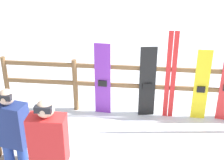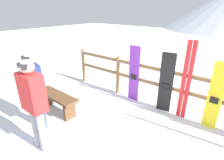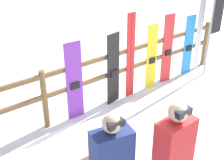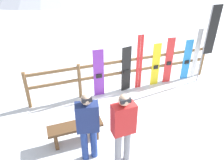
{
  "view_description": "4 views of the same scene",
  "coord_description": "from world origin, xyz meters",
  "px_view_note": "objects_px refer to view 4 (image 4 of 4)",
  "views": [
    {
      "loc": [
        -0.07,
        -3.37,
        3.3
      ],
      "look_at": [
        -0.6,
        1.27,
        1.14
      ],
      "focal_mm": 50.0,
      "sensor_mm": 36.0,
      "label": 1
    },
    {
      "loc": [
        1.37,
        -1.54,
        2.35
      ],
      "look_at": [
        -0.94,
        1.29,
        0.83
      ],
      "focal_mm": 28.0,
      "sensor_mm": 36.0,
      "label": 2
    },
    {
      "loc": [
        -3.35,
        -2.13,
        3.3
      ],
      "look_at": [
        -0.69,
        1.29,
        1.05
      ],
      "focal_mm": 50.0,
      "sensor_mm": 36.0,
      "label": 3
    },
    {
      "loc": [
        -2.43,
        -3.32,
        3.72
      ],
      "look_at": [
        -0.86,
        1.05,
        1.09
      ],
      "focal_mm": 35.0,
      "sensor_mm": 36.0,
      "label": 4
    }
  ],
  "objects_px": {
    "person_navy": "(88,124)",
    "snowboard_black_stripe": "(126,70)",
    "person_red": "(123,126)",
    "snowboard_purple": "(99,74)",
    "snowboard_yellow": "(156,65)",
    "snowboard_blue": "(187,60)",
    "ski_pair_white": "(196,54)",
    "snowboard_red": "(169,61)",
    "rental_flag": "(209,36)",
    "ski_pair_red": "(139,63)",
    "bench": "(76,129)"
  },
  "relations": [
    {
      "from": "snowboard_black_stripe",
      "to": "snowboard_blue",
      "type": "xyz_separation_m",
      "value": [
        2.2,
        -0.0,
        -0.02
      ]
    },
    {
      "from": "ski_pair_white",
      "to": "rental_flag",
      "type": "bearing_deg",
      "value": -75.45
    },
    {
      "from": "snowboard_purple",
      "to": "ski_pair_white",
      "type": "height_order",
      "value": "ski_pair_white"
    },
    {
      "from": "person_navy",
      "to": "snowboard_blue",
      "type": "xyz_separation_m",
      "value": [
        3.97,
        2.23,
        -0.21
      ]
    },
    {
      "from": "person_red",
      "to": "ski_pair_red",
      "type": "bearing_deg",
      "value": 58.17
    },
    {
      "from": "snowboard_purple",
      "to": "bench",
      "type": "bearing_deg",
      "value": -122.38
    },
    {
      "from": "snowboard_yellow",
      "to": "rental_flag",
      "type": "height_order",
      "value": "rental_flag"
    },
    {
      "from": "person_navy",
      "to": "snowboard_blue",
      "type": "relative_size",
      "value": 1.12
    },
    {
      "from": "bench",
      "to": "person_red",
      "type": "relative_size",
      "value": 0.74
    },
    {
      "from": "snowboard_purple",
      "to": "rental_flag",
      "type": "height_order",
      "value": "rental_flag"
    },
    {
      "from": "snowboard_red",
      "to": "ski_pair_white",
      "type": "relative_size",
      "value": 0.9
    },
    {
      "from": "person_navy",
      "to": "snowboard_blue",
      "type": "bearing_deg",
      "value": 29.32
    },
    {
      "from": "bench",
      "to": "ski_pair_red",
      "type": "bearing_deg",
      "value": 35.29
    },
    {
      "from": "person_navy",
      "to": "person_red",
      "type": "bearing_deg",
      "value": -28.4
    },
    {
      "from": "bench",
      "to": "ski_pair_red",
      "type": "relative_size",
      "value": 0.69
    },
    {
      "from": "bench",
      "to": "snowboard_red",
      "type": "distance_m",
      "value": 3.84
    },
    {
      "from": "snowboard_yellow",
      "to": "rental_flag",
      "type": "distance_m",
      "value": 1.85
    },
    {
      "from": "snowboard_red",
      "to": "ski_pair_white",
      "type": "bearing_deg",
      "value": 0.18
    },
    {
      "from": "snowboard_purple",
      "to": "ski_pair_white",
      "type": "bearing_deg",
      "value": 0.06
    },
    {
      "from": "snowboard_black_stripe",
      "to": "bench",
      "type": "bearing_deg",
      "value": -139.17
    },
    {
      "from": "person_red",
      "to": "snowboard_red",
      "type": "distance_m",
      "value": 3.69
    },
    {
      "from": "bench",
      "to": "snowboard_red",
      "type": "bearing_deg",
      "value": 25.99
    },
    {
      "from": "ski_pair_red",
      "to": "snowboard_yellow",
      "type": "relative_size",
      "value": 1.23
    },
    {
      "from": "snowboard_black_stripe",
      "to": "snowboard_yellow",
      "type": "xyz_separation_m",
      "value": [
        1.02,
        -0.0,
        -0.01
      ]
    },
    {
      "from": "snowboard_purple",
      "to": "snowboard_yellow",
      "type": "xyz_separation_m",
      "value": [
        1.9,
        -0.0,
        -0.03
      ]
    },
    {
      "from": "bench",
      "to": "ski_pair_red",
      "type": "height_order",
      "value": "ski_pair_red"
    },
    {
      "from": "person_red",
      "to": "snowboard_yellow",
      "type": "distance_m",
      "value": 3.37
    },
    {
      "from": "ski_pair_red",
      "to": "ski_pair_white",
      "type": "xyz_separation_m",
      "value": [
        2.12,
        0.0,
        -0.01
      ]
    },
    {
      "from": "person_navy",
      "to": "snowboard_red",
      "type": "xyz_separation_m",
      "value": [
        3.26,
        2.23,
        -0.14
      ]
    },
    {
      "from": "snowboard_red",
      "to": "rental_flag",
      "type": "height_order",
      "value": "rental_flag"
    },
    {
      "from": "snowboard_yellow",
      "to": "person_navy",
      "type": "bearing_deg",
      "value": -141.34
    },
    {
      "from": "person_navy",
      "to": "snowboard_black_stripe",
      "type": "height_order",
      "value": "person_navy"
    },
    {
      "from": "person_red",
      "to": "person_navy",
      "type": "height_order",
      "value": "person_red"
    },
    {
      "from": "person_red",
      "to": "snowboard_purple",
      "type": "distance_m",
      "value": 2.58
    },
    {
      "from": "snowboard_purple",
      "to": "ski_pair_red",
      "type": "distance_m",
      "value": 1.32
    },
    {
      "from": "person_red",
      "to": "rental_flag",
      "type": "height_order",
      "value": "rental_flag"
    },
    {
      "from": "bench",
      "to": "ski_pair_white",
      "type": "relative_size",
      "value": 0.7
    },
    {
      "from": "person_navy",
      "to": "bench",
      "type": "bearing_deg",
      "value": 107.45
    },
    {
      "from": "ski_pair_red",
      "to": "snowboard_blue",
      "type": "height_order",
      "value": "ski_pair_red"
    },
    {
      "from": "ski_pair_red",
      "to": "snowboard_blue",
      "type": "relative_size",
      "value": 1.25
    },
    {
      "from": "rental_flag",
      "to": "ski_pair_red",
      "type": "bearing_deg",
      "value": 171.87
    },
    {
      "from": "person_red",
      "to": "ski_pair_red",
      "type": "relative_size",
      "value": 0.93
    },
    {
      "from": "ski_pair_white",
      "to": "snowboard_red",
      "type": "bearing_deg",
      "value": -179.82
    },
    {
      "from": "snowboard_red",
      "to": "snowboard_black_stripe",
      "type": "bearing_deg",
      "value": -180.0
    },
    {
      "from": "snowboard_yellow",
      "to": "snowboard_blue",
      "type": "distance_m",
      "value": 1.18
    },
    {
      "from": "person_red",
      "to": "ski_pair_white",
      "type": "bearing_deg",
      "value": 34.61
    },
    {
      "from": "ski_pair_red",
      "to": "snowboard_red",
      "type": "xyz_separation_m",
      "value": [
        1.06,
        -0.0,
        -0.11
      ]
    },
    {
      "from": "rental_flag",
      "to": "snowboard_black_stripe",
      "type": "bearing_deg",
      "value": 173.26
    },
    {
      "from": "ski_pair_red",
      "to": "snowboard_red",
      "type": "bearing_deg",
      "value": -0.18
    },
    {
      "from": "snowboard_red",
      "to": "rental_flag",
      "type": "bearing_deg",
      "value": -15.29
    }
  ]
}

